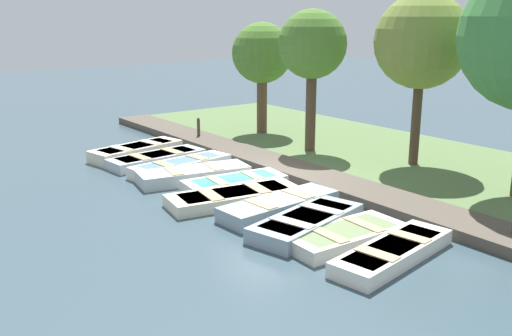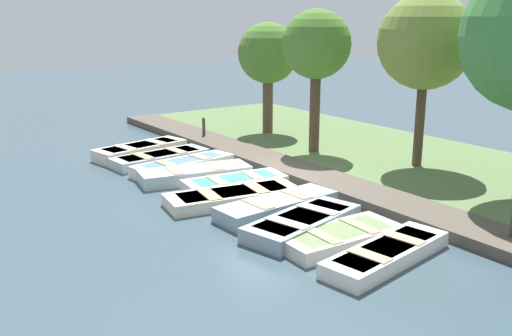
{
  "view_description": "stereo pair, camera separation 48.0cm",
  "coord_description": "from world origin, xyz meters",
  "px_view_note": "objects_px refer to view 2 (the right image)",
  "views": [
    {
      "loc": [
        9.77,
        12.53,
        4.79
      ],
      "look_at": [
        0.51,
        0.32,
        0.65
      ],
      "focal_mm": 40.0,
      "sensor_mm": 36.0,
      "label": 1
    },
    {
      "loc": [
        9.38,
        12.82,
        4.79
      ],
      "look_at": [
        0.51,
        0.32,
        0.65
      ],
      "focal_mm": 40.0,
      "sensor_mm": 36.0,
      "label": 2
    }
  ],
  "objects_px": {
    "rowboat_9": "(387,254)",
    "park_tree_left": "(316,46)",
    "rowboat_6": "(277,206)",
    "park_tree_far_left": "(268,55)",
    "rowboat_3": "(195,174)",
    "rowboat_8": "(340,237)",
    "mooring_post_near": "(204,130)",
    "rowboat_1": "(160,158)",
    "rowboat_0": "(141,150)",
    "rowboat_4": "(235,183)",
    "rowboat_7": "(303,223)",
    "rowboat_2": "(183,166)",
    "park_tree_center": "(426,42)",
    "rowboat_5": "(233,196)"
  },
  "relations": [
    {
      "from": "rowboat_5",
      "to": "rowboat_8",
      "type": "relative_size",
      "value": 1.3
    },
    {
      "from": "rowboat_0",
      "to": "rowboat_7",
      "type": "distance_m",
      "value": 8.74
    },
    {
      "from": "rowboat_6",
      "to": "rowboat_7",
      "type": "height_order",
      "value": "rowboat_6"
    },
    {
      "from": "rowboat_4",
      "to": "rowboat_7",
      "type": "height_order",
      "value": "rowboat_7"
    },
    {
      "from": "rowboat_1",
      "to": "rowboat_2",
      "type": "xyz_separation_m",
      "value": [
        -0.1,
        1.45,
        0.03
      ]
    },
    {
      "from": "rowboat_3",
      "to": "rowboat_6",
      "type": "height_order",
      "value": "rowboat_3"
    },
    {
      "from": "rowboat_1",
      "to": "rowboat_5",
      "type": "bearing_deg",
      "value": 82.15
    },
    {
      "from": "rowboat_1",
      "to": "park_tree_far_left",
      "type": "relative_size",
      "value": 0.74
    },
    {
      "from": "mooring_post_near",
      "to": "rowboat_4",
      "type": "bearing_deg",
      "value": 67.79
    },
    {
      "from": "rowboat_2",
      "to": "rowboat_6",
      "type": "xyz_separation_m",
      "value": [
        -0.05,
        4.8,
        -0.0
      ]
    },
    {
      "from": "park_tree_center",
      "to": "rowboat_2",
      "type": "bearing_deg",
      "value": -33.34
    },
    {
      "from": "rowboat_4",
      "to": "rowboat_5",
      "type": "distance_m",
      "value": 1.28
    },
    {
      "from": "rowboat_9",
      "to": "park_tree_left",
      "type": "distance_m",
      "value": 9.71
    },
    {
      "from": "rowboat_0",
      "to": "rowboat_6",
      "type": "distance_m",
      "value": 7.47
    },
    {
      "from": "rowboat_5",
      "to": "rowboat_9",
      "type": "bearing_deg",
      "value": 105.5
    },
    {
      "from": "rowboat_1",
      "to": "rowboat_2",
      "type": "bearing_deg",
      "value": 89.59
    },
    {
      "from": "rowboat_2",
      "to": "rowboat_3",
      "type": "height_order",
      "value": "rowboat_3"
    },
    {
      "from": "park_tree_center",
      "to": "rowboat_8",
      "type": "bearing_deg",
      "value": 26.19
    },
    {
      "from": "rowboat_9",
      "to": "rowboat_6",
      "type": "bearing_deg",
      "value": -98.27
    },
    {
      "from": "rowboat_8",
      "to": "park_tree_center",
      "type": "height_order",
      "value": "park_tree_center"
    },
    {
      "from": "rowboat_7",
      "to": "mooring_post_near",
      "type": "distance_m",
      "value": 9.86
    },
    {
      "from": "rowboat_0",
      "to": "rowboat_4",
      "type": "bearing_deg",
      "value": 85.82
    },
    {
      "from": "rowboat_1",
      "to": "rowboat_6",
      "type": "distance_m",
      "value": 6.24
    },
    {
      "from": "rowboat_4",
      "to": "park_tree_far_left",
      "type": "distance_m",
      "value": 7.99
    },
    {
      "from": "rowboat_9",
      "to": "mooring_post_near",
      "type": "xyz_separation_m",
      "value": [
        -2.63,
        -11.69,
        0.32
      ]
    },
    {
      "from": "rowboat_0",
      "to": "rowboat_3",
      "type": "distance_m",
      "value": 3.73
    },
    {
      "from": "park_tree_far_left",
      "to": "park_tree_left",
      "type": "relative_size",
      "value": 0.91
    },
    {
      "from": "rowboat_0",
      "to": "park_tree_far_left",
      "type": "relative_size",
      "value": 0.76
    },
    {
      "from": "rowboat_9",
      "to": "mooring_post_near",
      "type": "relative_size",
      "value": 3.44
    },
    {
      "from": "mooring_post_near",
      "to": "park_tree_left",
      "type": "relative_size",
      "value": 0.19
    },
    {
      "from": "rowboat_7",
      "to": "park_tree_left",
      "type": "distance_m",
      "value": 8.19
    },
    {
      "from": "rowboat_6",
      "to": "park_tree_far_left",
      "type": "bearing_deg",
      "value": -128.25
    },
    {
      "from": "rowboat_2",
      "to": "mooring_post_near",
      "type": "distance_m",
      "value": 4.31
    },
    {
      "from": "rowboat_3",
      "to": "rowboat_8",
      "type": "height_order",
      "value": "rowboat_3"
    },
    {
      "from": "rowboat_5",
      "to": "rowboat_8",
      "type": "distance_m",
      "value": 3.71
    },
    {
      "from": "rowboat_2",
      "to": "park_tree_left",
      "type": "xyz_separation_m",
      "value": [
        -4.83,
        0.67,
        3.56
      ]
    },
    {
      "from": "rowboat_1",
      "to": "rowboat_6",
      "type": "relative_size",
      "value": 1.01
    },
    {
      "from": "rowboat_9",
      "to": "park_tree_left",
      "type": "height_order",
      "value": "park_tree_left"
    },
    {
      "from": "rowboat_0",
      "to": "rowboat_6",
      "type": "height_order",
      "value": "rowboat_0"
    },
    {
      "from": "rowboat_0",
      "to": "rowboat_2",
      "type": "height_order",
      "value": "rowboat_0"
    },
    {
      "from": "rowboat_4",
      "to": "rowboat_9",
      "type": "xyz_separation_m",
      "value": [
        0.28,
        5.94,
        0.01
      ]
    },
    {
      "from": "rowboat_7",
      "to": "rowboat_3",
      "type": "bearing_deg",
      "value": -103.6
    },
    {
      "from": "rowboat_4",
      "to": "park_tree_center",
      "type": "bearing_deg",
      "value": 171.81
    },
    {
      "from": "rowboat_7",
      "to": "park_tree_left",
      "type": "xyz_separation_m",
      "value": [
        -5.02,
        -5.4,
        3.57
      ]
    },
    {
      "from": "rowboat_5",
      "to": "park_tree_left",
      "type": "distance_m",
      "value": 6.91
    },
    {
      "from": "rowboat_2",
      "to": "rowboat_9",
      "type": "relative_size",
      "value": 1.03
    },
    {
      "from": "rowboat_5",
      "to": "rowboat_6",
      "type": "distance_m",
      "value": 1.42
    },
    {
      "from": "rowboat_4",
      "to": "rowboat_6",
      "type": "distance_m",
      "value": 2.41
    },
    {
      "from": "rowboat_8",
      "to": "rowboat_4",
      "type": "bearing_deg",
      "value": -92.08
    },
    {
      "from": "rowboat_1",
      "to": "park_tree_far_left",
      "type": "height_order",
      "value": "park_tree_far_left"
    }
  ]
}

